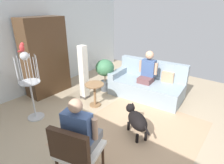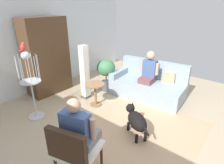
% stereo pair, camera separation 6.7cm
% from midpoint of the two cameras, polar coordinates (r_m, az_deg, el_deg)
% --- Properties ---
extents(ground_plane, '(7.48, 7.48, 0.00)m').
position_cam_midpoint_polar(ground_plane, '(4.04, 6.41, -13.20)').
color(ground_plane, tan).
extents(back_wall, '(6.80, 0.12, 2.62)m').
position_cam_midpoint_polar(back_wall, '(5.73, -20.94, 10.84)').
color(back_wall, silver).
rests_on(back_wall, ground).
extents(area_rug, '(2.63, 2.26, 0.01)m').
position_cam_midpoint_polar(area_rug, '(3.84, 7.91, -15.45)').
color(area_rug, tan).
rests_on(area_rug, ground).
extents(couch, '(1.12, 2.00, 0.94)m').
position_cam_midpoint_polar(couch, '(5.17, 11.35, -0.93)').
color(couch, '#8EA0AD').
rests_on(couch, ground).
extents(armchair, '(0.72, 0.72, 0.93)m').
position_cam_midpoint_polar(armchair, '(2.72, -11.22, -19.64)').
color(armchair, '#382316').
rests_on(armchair, ground).
extents(person_on_couch, '(0.46, 0.51, 0.82)m').
position_cam_midpoint_polar(person_on_couch, '(4.95, 11.78, 3.81)').
color(person_on_couch, brown).
extents(person_on_armchair, '(0.55, 0.56, 0.80)m').
position_cam_midpoint_polar(person_on_armchair, '(2.68, -9.64, -14.06)').
color(person_on_armchair, gray).
extents(round_end_table, '(0.47, 0.47, 0.59)m').
position_cam_midpoint_polar(round_end_table, '(4.56, -4.77, -2.97)').
color(round_end_table, olive).
rests_on(round_end_table, ground).
extents(dog, '(0.55, 0.76, 0.54)m').
position_cam_midpoint_polar(dog, '(3.62, 8.09, -11.60)').
color(dog, black).
rests_on(dog, ground).
extents(bird_cage_stand, '(0.43, 0.43, 1.52)m').
position_cam_midpoint_polar(bird_cage_stand, '(4.24, -23.47, -0.45)').
color(bird_cage_stand, silver).
rests_on(bird_cage_stand, ground).
extents(parrot, '(0.17, 0.10, 0.18)m').
position_cam_midpoint_polar(parrot, '(4.01, -25.48, 9.76)').
color(parrot, red).
rests_on(parrot, bird_cage_stand).
extents(potted_plant, '(0.53, 0.53, 0.94)m').
position_cam_midpoint_polar(potted_plant, '(5.26, -1.50, 3.70)').
color(potted_plant, '#4C5156').
rests_on(potted_plant, ground).
extents(column_lamp, '(0.20, 0.20, 1.44)m').
position_cam_midpoint_polar(column_lamp, '(4.86, -8.10, 2.79)').
color(column_lamp, '#4C4742').
rests_on(column_lamp, ground).
extents(armoire_cabinet, '(1.15, 0.56, 2.09)m').
position_cam_midpoint_polar(armoire_cabinet, '(5.39, -19.27, 7.44)').
color(armoire_cabinet, '#4C331E').
rests_on(armoire_cabinet, ground).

